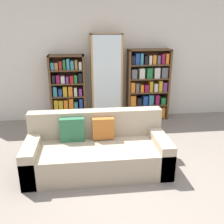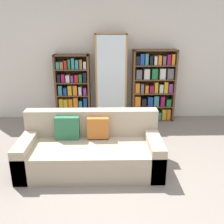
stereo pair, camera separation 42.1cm
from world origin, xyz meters
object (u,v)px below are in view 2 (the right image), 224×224
bookshelf_left (73,90)px  wine_bottle (140,124)px  couch (91,150)px  display_cabinet (111,79)px  bookshelf_right (153,87)px

bookshelf_left → wine_bottle: bearing=-25.8°
couch → wine_bottle: couch is taller
display_cabinet → wine_bottle: display_cabinet is taller
couch → display_cabinet: display_cabinet is taller
couch → bookshelf_right: bookshelf_right is taller
bookshelf_left → bookshelf_right: bookshelf_right is taller
couch → bookshelf_left: size_ratio=1.40×
bookshelf_left → bookshelf_right: bearing=-0.0°
display_cabinet → wine_bottle: size_ratio=5.19×
bookshelf_left → display_cabinet: 0.87m
bookshelf_left → display_cabinet: size_ratio=0.77×
couch → wine_bottle: (0.92, 1.32, -0.13)m
bookshelf_right → wine_bottle: bookshelf_right is taller
bookshelf_left → couch: bearing=-75.9°
couch → display_cabinet: bearing=80.4°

